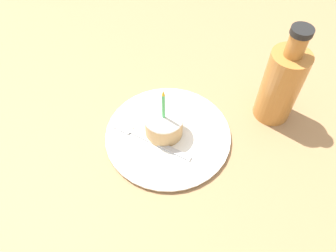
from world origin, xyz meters
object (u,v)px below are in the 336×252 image
cake_slice (164,124)px  bottle (281,84)px  fork (146,138)px  plate (168,135)px

cake_slice → bottle: bearing=-156.9°
cake_slice → bottle: bottle is taller
fork → bottle: (-0.28, -0.13, 0.08)m
plate → bottle: bearing=-155.6°
plate → fork: fork is taller
cake_slice → bottle: size_ratio=0.56×
plate → cake_slice: cake_slice is taller
cake_slice → fork: bearing=32.0°
cake_slice → fork: 0.05m
fork → bottle: bottle is taller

